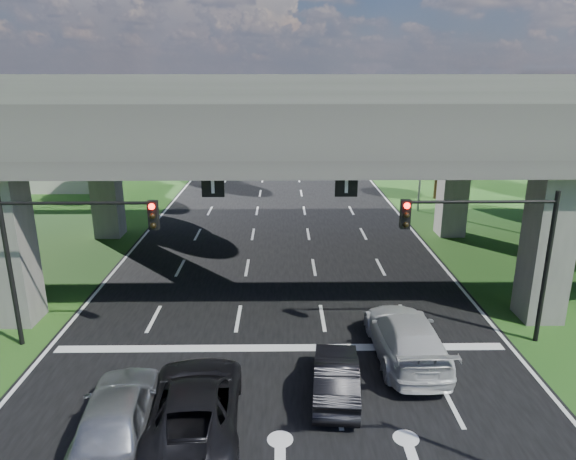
{
  "coord_description": "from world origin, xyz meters",
  "views": [
    {
      "loc": [
        0.07,
        -13.84,
        9.99
      ],
      "look_at": [
        0.37,
        9.43,
        2.92
      ],
      "focal_mm": 32.0,
      "sensor_mm": 36.0,
      "label": 1
    }
  ],
  "objects_px": {
    "car_silver": "(117,415)",
    "car_white": "(406,337)",
    "signal_left": "(65,241)",
    "car_dark": "(336,376)",
    "streetlight_beyond": "(378,116)",
    "signal_right": "(493,240)",
    "streetlight_far": "(418,133)",
    "car_trailing": "(196,404)"
  },
  "relations": [
    {
      "from": "car_silver",
      "to": "car_white",
      "type": "height_order",
      "value": "car_silver"
    },
    {
      "from": "signal_left",
      "to": "car_white",
      "type": "distance_m",
      "value": 12.89
    },
    {
      "from": "signal_left",
      "to": "car_dark",
      "type": "bearing_deg",
      "value": -19.5
    },
    {
      "from": "streetlight_beyond",
      "to": "car_silver",
      "type": "distance_m",
      "value": 44.36
    },
    {
      "from": "signal_right",
      "to": "car_silver",
      "type": "bearing_deg",
      "value": -155.96
    },
    {
      "from": "car_dark",
      "to": "streetlight_far",
      "type": "bearing_deg",
      "value": -104.2
    },
    {
      "from": "signal_right",
      "to": "car_trailing",
      "type": "height_order",
      "value": "signal_right"
    },
    {
      "from": "car_silver",
      "to": "car_dark",
      "type": "xyz_separation_m",
      "value": [
        6.35,
        2.11,
        -0.19
      ]
    },
    {
      "from": "car_silver",
      "to": "car_trailing",
      "type": "relative_size",
      "value": 0.9
    },
    {
      "from": "streetlight_far",
      "to": "car_trailing",
      "type": "distance_m",
      "value": 28.45
    },
    {
      "from": "streetlight_far",
      "to": "car_trailing",
      "type": "bearing_deg",
      "value": -116.63
    },
    {
      "from": "streetlight_far",
      "to": "car_white",
      "type": "xyz_separation_m",
      "value": [
        -5.52,
        -21.21,
        -4.99
      ]
    },
    {
      "from": "car_silver",
      "to": "car_dark",
      "type": "relative_size",
      "value": 1.25
    },
    {
      "from": "car_trailing",
      "to": "streetlight_far",
      "type": "bearing_deg",
      "value": -119.96
    },
    {
      "from": "signal_right",
      "to": "car_white",
      "type": "xyz_separation_m",
      "value": [
        -3.25,
        -1.15,
        -3.33
      ]
    },
    {
      "from": "streetlight_beyond",
      "to": "car_trailing",
      "type": "xyz_separation_m",
      "value": [
        -12.55,
        -41.03,
        -5.04
      ]
    },
    {
      "from": "car_silver",
      "to": "car_white",
      "type": "relative_size",
      "value": 0.88
    },
    {
      "from": "streetlight_far",
      "to": "streetlight_beyond",
      "type": "xyz_separation_m",
      "value": [
        0.0,
        16.0,
        0.0
      ]
    },
    {
      "from": "signal_right",
      "to": "car_dark",
      "type": "bearing_deg",
      "value": -150.5
    },
    {
      "from": "signal_right",
      "to": "car_white",
      "type": "bearing_deg",
      "value": -160.51
    },
    {
      "from": "signal_right",
      "to": "streetlight_beyond",
      "type": "xyz_separation_m",
      "value": [
        2.27,
        36.06,
        1.66
      ]
    },
    {
      "from": "streetlight_beyond",
      "to": "car_trailing",
      "type": "distance_m",
      "value": 43.2
    },
    {
      "from": "car_dark",
      "to": "car_white",
      "type": "xyz_separation_m",
      "value": [
        2.78,
        2.26,
        0.16
      ]
    },
    {
      "from": "signal_left",
      "to": "car_trailing",
      "type": "height_order",
      "value": "signal_left"
    },
    {
      "from": "signal_right",
      "to": "streetlight_far",
      "type": "relative_size",
      "value": 0.6
    },
    {
      "from": "streetlight_far",
      "to": "car_dark",
      "type": "xyz_separation_m",
      "value": [
        -8.3,
        -23.47,
        -5.15
      ]
    },
    {
      "from": "car_white",
      "to": "streetlight_beyond",
      "type": "bearing_deg",
      "value": -99.3
    },
    {
      "from": "streetlight_beyond",
      "to": "car_trailing",
      "type": "height_order",
      "value": "streetlight_beyond"
    },
    {
      "from": "signal_right",
      "to": "signal_left",
      "type": "height_order",
      "value": "same"
    },
    {
      "from": "signal_right",
      "to": "signal_left",
      "type": "distance_m",
      "value": 15.65
    },
    {
      "from": "car_silver",
      "to": "car_trailing",
      "type": "xyz_separation_m",
      "value": [
        2.1,
        0.55,
        -0.08
      ]
    },
    {
      "from": "car_white",
      "to": "car_trailing",
      "type": "xyz_separation_m",
      "value": [
        -7.03,
        -3.82,
        -0.06
      ]
    },
    {
      "from": "streetlight_far",
      "to": "car_silver",
      "type": "xyz_separation_m",
      "value": [
        -14.65,
        -25.58,
        -4.96
      ]
    },
    {
      "from": "streetlight_far",
      "to": "signal_left",
      "type": "bearing_deg",
      "value": -131.78
    },
    {
      "from": "streetlight_beyond",
      "to": "car_white",
      "type": "xyz_separation_m",
      "value": [
        -5.52,
        -37.21,
        -4.99
      ]
    },
    {
      "from": "signal_left",
      "to": "car_silver",
      "type": "xyz_separation_m",
      "value": [
        3.27,
        -5.52,
        -3.3
      ]
    },
    {
      "from": "car_white",
      "to": "car_trailing",
      "type": "bearing_deg",
      "value": 27.69
    },
    {
      "from": "car_silver",
      "to": "signal_right",
      "type": "bearing_deg",
      "value": -161.85
    },
    {
      "from": "signal_left",
      "to": "streetlight_beyond",
      "type": "height_order",
      "value": "streetlight_beyond"
    },
    {
      "from": "streetlight_far",
      "to": "car_dark",
      "type": "distance_m",
      "value": 25.42
    },
    {
      "from": "car_silver",
      "to": "car_dark",
      "type": "distance_m",
      "value": 6.7
    },
    {
      "from": "signal_left",
      "to": "streetlight_beyond",
      "type": "relative_size",
      "value": 0.6
    }
  ]
}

